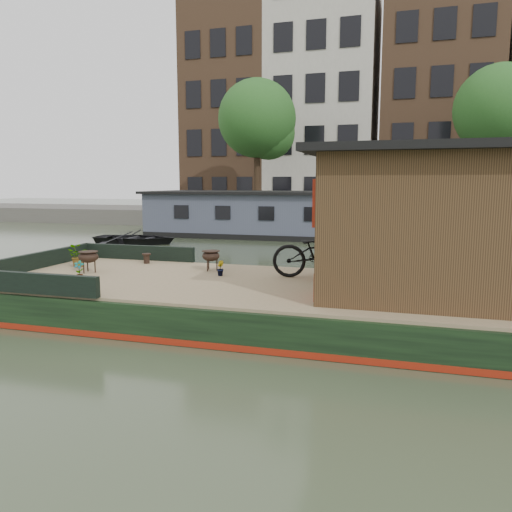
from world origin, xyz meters
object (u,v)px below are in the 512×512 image
(bicycle, at_px, (322,253))
(cabin, at_px, (434,221))
(brazier_front, at_px, (89,262))
(dinghy, at_px, (135,235))
(potted_plant_a, at_px, (79,270))
(brazier_rear, at_px, (211,261))

(bicycle, bearing_deg, cabin, -120.84)
(brazier_front, distance_m, dinghy, 10.43)
(bicycle, distance_m, dinghy, 12.63)
(cabin, distance_m, potted_plant_a, 6.56)
(cabin, xyz_separation_m, bicycle, (-2.00, 0.83, -0.72))
(bicycle, bearing_deg, potted_plant_a, 100.62)
(potted_plant_a, xyz_separation_m, brazier_front, (-0.30, 0.74, 0.04))
(cabin, distance_m, dinghy, 14.72)
(potted_plant_a, xyz_separation_m, dinghy, (-4.69, 10.19, -0.48))
(bicycle, distance_m, brazier_rear, 2.42)
(brazier_rear, distance_m, dinghy, 10.87)
(bicycle, height_order, brazier_front, bicycle)
(dinghy, bearing_deg, brazier_front, -159.82)
(bicycle, bearing_deg, dinghy, 38.32)
(cabin, bearing_deg, bicycle, 157.35)
(cabin, relative_size, dinghy, 1.17)
(brazier_rear, bearing_deg, bicycle, -4.06)
(brazier_front, bearing_deg, potted_plant_a, -67.74)
(cabin, relative_size, brazier_front, 8.92)
(bicycle, relative_size, brazier_front, 4.30)
(potted_plant_a, height_order, brazier_front, brazier_front)
(potted_plant_a, bearing_deg, dinghy, 114.74)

